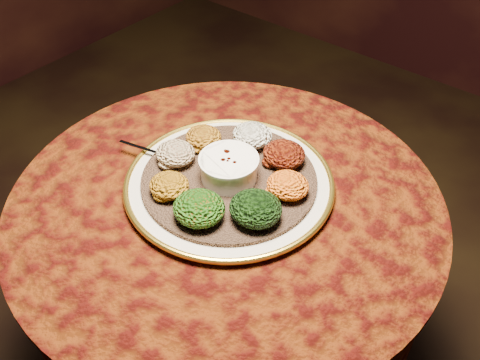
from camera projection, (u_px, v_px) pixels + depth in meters
The scene contains 13 objects.
table at pixel (227, 251), 1.30m from camera, with size 0.96×0.96×0.73m.
platter at pixel (229, 183), 1.19m from camera, with size 0.50×0.50×0.02m.
injera at pixel (229, 179), 1.19m from camera, with size 0.39×0.39×0.01m, color brown.
stew_bowl at pixel (229, 167), 1.16m from camera, with size 0.13×0.13×0.05m.
spoon at pixel (161, 154), 1.24m from camera, with size 0.14×0.05×0.01m.
portion_ayib at pixel (252, 135), 1.26m from camera, with size 0.10×0.09×0.05m, color white.
portion_kitfo at pixel (284, 154), 1.21m from camera, with size 0.10×0.09×0.05m, color black.
portion_tikil at pixel (288, 185), 1.13m from camera, with size 0.09×0.09×0.04m, color #A4770D.
portion_gomen at pixel (256, 208), 1.07m from camera, with size 0.11×0.10×0.05m, color black.
portion_mixveg at pixel (199, 208), 1.07m from camera, with size 0.11×0.10×0.05m, color #932C09.
portion_kik at pixel (169, 185), 1.13m from camera, with size 0.09×0.08×0.04m, color #A3640E.
portion_timatim at pixel (176, 153), 1.21m from camera, with size 0.09×0.09×0.04m, color maroon.
portion_shiro at pixel (204, 137), 1.26m from camera, with size 0.09×0.08×0.04m, color #9C6512.
Camera 1 is at (0.56, -0.64, 1.55)m, focal length 40.00 mm.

